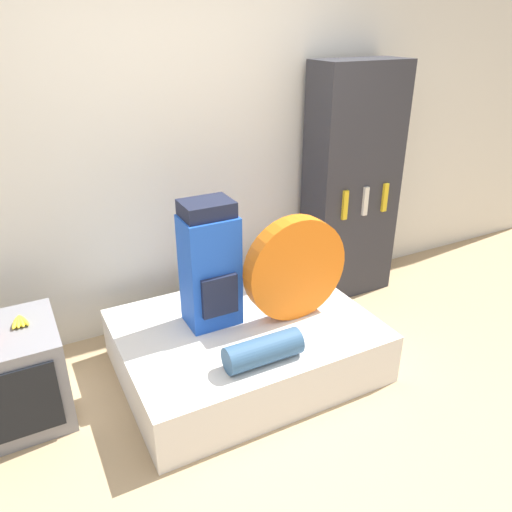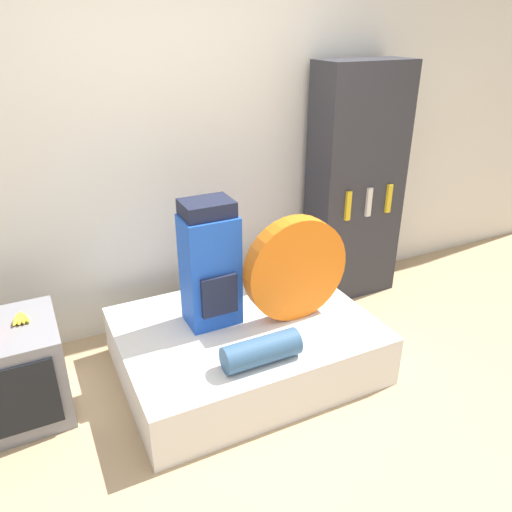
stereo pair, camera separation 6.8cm
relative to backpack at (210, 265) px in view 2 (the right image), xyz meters
name	(u,v)px [view 2 (the right image)]	position (x,y,z in m)	size (l,w,h in m)	color
ground_plane	(297,462)	(0.07, -0.95, -0.72)	(16.00, 16.00, 0.00)	tan
wall_back	(179,144)	(0.07, 0.70, 0.58)	(8.00, 0.05, 2.60)	silver
bed	(245,345)	(0.17, -0.13, -0.55)	(1.55, 1.16, 0.33)	silver
backpack	(210,265)	(0.00, 0.00, 0.00)	(0.32, 0.28, 0.79)	blue
tent_bag	(295,269)	(0.49, -0.18, -0.05)	(0.67, 0.12, 0.67)	orange
sleeping_roll	(261,351)	(0.08, -0.52, -0.31)	(0.44, 0.15, 0.15)	#33567A
television	(10,373)	(-1.18, 0.06, -0.43)	(0.56, 0.56, 0.57)	gray
banana_bunch	(21,318)	(-1.07, 0.11, -0.14)	(0.11, 0.14, 0.03)	yellow
bookshelf	(355,185)	(1.38, 0.44, 0.19)	(0.71, 0.36, 1.81)	#2D2D33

